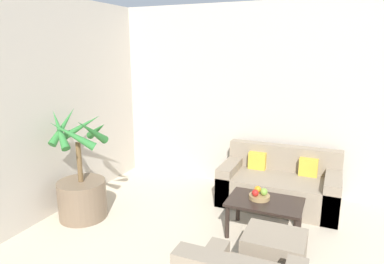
{
  "coord_description": "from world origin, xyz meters",
  "views": [
    {
      "loc": [
        -0.2,
        1.66,
        2.06
      ],
      "look_at": [
        -1.92,
        5.65,
        1.0
      ],
      "focal_mm": 32.0,
      "sensor_mm": 36.0,
      "label": 1
    }
  ],
  "objects_px": {
    "coffee_table": "(265,206)",
    "orange_fruit": "(258,189)",
    "fruit_bowl": "(259,197)",
    "potted_palm": "(82,188)",
    "apple_red": "(255,193)",
    "ottoman": "(274,255)",
    "apple_green": "(264,192)",
    "sofa_loveseat": "(279,185)"
  },
  "relations": [
    {
      "from": "apple_green",
      "to": "ottoman",
      "type": "height_order",
      "value": "apple_green"
    },
    {
      "from": "potted_palm",
      "to": "ottoman",
      "type": "xyz_separation_m",
      "value": [
        2.4,
        -0.21,
        -0.18
      ]
    },
    {
      "from": "coffee_table",
      "to": "orange_fruit",
      "type": "relative_size",
      "value": 10.45
    },
    {
      "from": "apple_green",
      "to": "potted_palm",
      "type": "bearing_deg",
      "value": -166.55
    },
    {
      "from": "potted_palm",
      "to": "apple_red",
      "type": "bearing_deg",
      "value": 12.34
    },
    {
      "from": "coffee_table",
      "to": "fruit_bowl",
      "type": "bearing_deg",
      "value": 155.88
    },
    {
      "from": "apple_green",
      "to": "sofa_loveseat",
      "type": "bearing_deg",
      "value": 87.2
    },
    {
      "from": "apple_green",
      "to": "orange_fruit",
      "type": "relative_size",
      "value": 1.06
    },
    {
      "from": "orange_fruit",
      "to": "ottoman",
      "type": "bearing_deg",
      "value": -66.4
    },
    {
      "from": "ottoman",
      "to": "coffee_table",
      "type": "bearing_deg",
      "value": 108.65
    },
    {
      "from": "orange_fruit",
      "to": "ottoman",
      "type": "height_order",
      "value": "orange_fruit"
    },
    {
      "from": "potted_palm",
      "to": "apple_green",
      "type": "bearing_deg",
      "value": 13.45
    },
    {
      "from": "potted_palm",
      "to": "coffee_table",
      "type": "height_order",
      "value": "potted_palm"
    },
    {
      "from": "coffee_table",
      "to": "fruit_bowl",
      "type": "distance_m",
      "value": 0.12
    },
    {
      "from": "apple_red",
      "to": "ottoman",
      "type": "height_order",
      "value": "apple_red"
    },
    {
      "from": "potted_palm",
      "to": "coffee_table",
      "type": "bearing_deg",
      "value": 12.21
    },
    {
      "from": "coffee_table",
      "to": "fruit_bowl",
      "type": "relative_size",
      "value": 3.5
    },
    {
      "from": "potted_palm",
      "to": "sofa_loveseat",
      "type": "distance_m",
      "value": 2.57
    },
    {
      "from": "potted_palm",
      "to": "ottoman",
      "type": "height_order",
      "value": "potted_palm"
    },
    {
      "from": "fruit_bowl",
      "to": "apple_green",
      "type": "xyz_separation_m",
      "value": [
        0.05,
        0.01,
        0.06
      ]
    },
    {
      "from": "apple_red",
      "to": "orange_fruit",
      "type": "height_order",
      "value": "same"
    },
    {
      "from": "fruit_bowl",
      "to": "potted_palm",
      "type": "bearing_deg",
      "value": -166.56
    },
    {
      "from": "sofa_loveseat",
      "to": "coffee_table",
      "type": "xyz_separation_m",
      "value": [
        -0.02,
        -0.89,
        0.09
      ]
    },
    {
      "from": "sofa_loveseat",
      "to": "orange_fruit",
      "type": "bearing_deg",
      "value": -98.68
    },
    {
      "from": "fruit_bowl",
      "to": "orange_fruit",
      "type": "height_order",
      "value": "orange_fruit"
    },
    {
      "from": "coffee_table",
      "to": "apple_green",
      "type": "xyz_separation_m",
      "value": [
        -0.03,
        0.04,
        0.15
      ]
    },
    {
      "from": "sofa_loveseat",
      "to": "orange_fruit",
      "type": "xyz_separation_m",
      "value": [
        -0.12,
        -0.8,
        0.24
      ]
    },
    {
      "from": "potted_palm",
      "to": "fruit_bowl",
      "type": "bearing_deg",
      "value": 13.44
    },
    {
      "from": "potted_palm",
      "to": "ottoman",
      "type": "distance_m",
      "value": 2.41
    },
    {
      "from": "potted_palm",
      "to": "apple_green",
      "type": "distance_m",
      "value": 2.21
    },
    {
      "from": "potted_palm",
      "to": "sofa_loveseat",
      "type": "bearing_deg",
      "value": 31.81
    },
    {
      "from": "orange_fruit",
      "to": "sofa_loveseat",
      "type": "bearing_deg",
      "value": 81.32
    },
    {
      "from": "apple_red",
      "to": "apple_green",
      "type": "relative_size",
      "value": 0.94
    },
    {
      "from": "fruit_bowl",
      "to": "ottoman",
      "type": "distance_m",
      "value": 0.8
    },
    {
      "from": "apple_red",
      "to": "orange_fruit",
      "type": "bearing_deg",
      "value": 88.39
    },
    {
      "from": "fruit_bowl",
      "to": "orange_fruit",
      "type": "distance_m",
      "value": 0.09
    },
    {
      "from": "sofa_loveseat",
      "to": "coffee_table",
      "type": "distance_m",
      "value": 0.89
    },
    {
      "from": "fruit_bowl",
      "to": "apple_red",
      "type": "bearing_deg",
      "value": -126.78
    },
    {
      "from": "coffee_table",
      "to": "fruit_bowl",
      "type": "height_order",
      "value": "fruit_bowl"
    },
    {
      "from": "sofa_loveseat",
      "to": "coffee_table",
      "type": "bearing_deg",
      "value": -90.98
    },
    {
      "from": "fruit_bowl",
      "to": "apple_red",
      "type": "xyz_separation_m",
      "value": [
        -0.04,
        -0.05,
        0.06
      ]
    },
    {
      "from": "apple_red",
      "to": "orange_fruit",
      "type": "relative_size",
      "value": 1.0
    }
  ]
}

